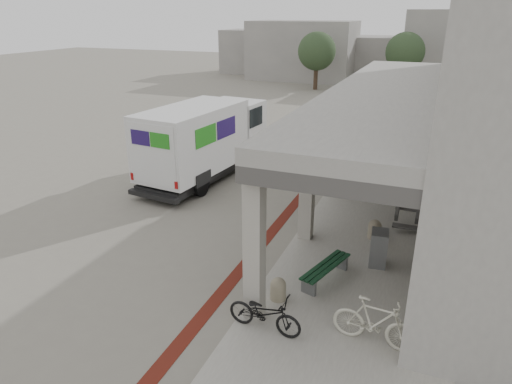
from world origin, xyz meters
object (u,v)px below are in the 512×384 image
at_px(fedex_truck, 206,139).
at_px(bench, 326,270).
at_px(utility_cabinet, 379,248).
at_px(bicycle_black, 265,313).
at_px(bicycle_cream, 375,322).

height_order(fedex_truck, bench, fedex_truck).
height_order(bench, utility_cabinet, utility_cabinet).
relative_size(fedex_truck, bench, 3.95).
bearing_deg(bicycle_black, bicycle_cream, -75.29).
bearing_deg(bench, bicycle_cream, -35.28).
distance_m(bench, bicycle_cream, 2.41).
height_order(bench, bicycle_cream, bicycle_cream).
distance_m(utility_cabinet, bicycle_black, 4.03).
relative_size(fedex_truck, bicycle_black, 4.47).
distance_m(fedex_truck, bicycle_cream, 11.24).
height_order(utility_cabinet, bicycle_black, utility_cabinet).
bearing_deg(bicycle_cream, bench, 41.75).
bearing_deg(fedex_truck, utility_cabinet, -26.28).
relative_size(bench, bicycle_black, 1.13).
bearing_deg(bicycle_black, bench, -13.37).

